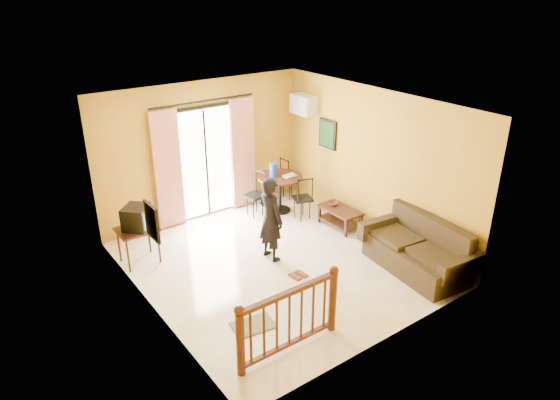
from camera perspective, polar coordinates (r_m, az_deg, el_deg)
ground at (r=8.80m, az=-0.40°, el=-7.27°), size 5.00×5.00×0.00m
room_shell at (r=8.04m, az=-0.43°, el=3.14°), size 5.00×5.00×5.00m
balcony_door at (r=10.18m, az=-8.42°, el=4.36°), size 2.25×0.14×2.46m
tv_table at (r=8.91m, az=-16.01°, el=-3.60°), size 0.66×0.55×0.66m
television at (r=8.79m, az=-16.01°, el=-1.93°), size 0.60×0.60×0.40m
picture_left at (r=6.99m, az=-14.43°, el=-2.42°), size 0.05×0.42×0.52m
dining_table at (r=10.47m, az=-0.03°, el=1.90°), size 0.95×0.95×0.79m
water_jug at (r=10.35m, az=-0.77°, el=3.46°), size 0.15×0.15×0.29m
serving_tray at (r=10.43m, az=1.07°, el=2.82°), size 0.29×0.20×0.02m
dining_chairs at (r=10.75m, az=0.29°, el=-1.12°), size 1.60×1.48×0.95m
air_conditioner at (r=10.61m, az=2.70°, el=10.84°), size 0.31×0.60×0.40m
botanical_print at (r=10.33m, az=5.45°, el=7.52°), size 0.05×0.50×0.60m
coffee_table at (r=9.99m, az=6.87°, el=-1.68°), size 0.49×0.89×0.39m
bowl at (r=10.06m, az=6.12°, el=-0.44°), size 0.24×0.24×0.06m
sofa at (r=8.81m, az=15.55°, el=-5.66°), size 1.08×1.99×0.91m
standing_person at (r=8.62m, az=-1.09°, el=-2.20°), size 0.40×0.58×1.52m
stair_balustrade at (r=6.65m, az=1.08°, el=-13.07°), size 1.63×0.13×1.04m
doormat at (r=7.40m, az=-3.07°, el=-14.09°), size 0.65×0.48×0.02m
sandals at (r=8.46m, az=2.10°, el=-8.58°), size 0.27×0.26×0.03m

